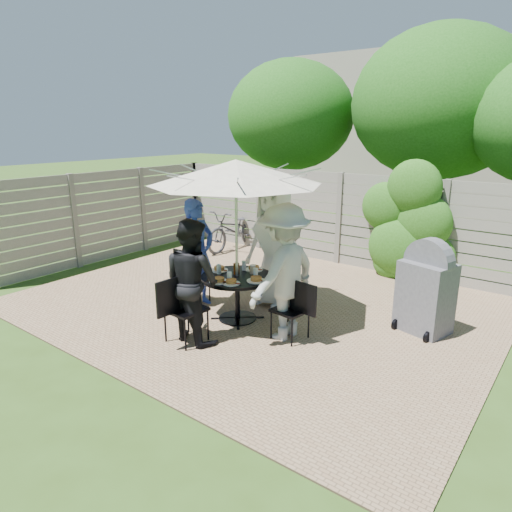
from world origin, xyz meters
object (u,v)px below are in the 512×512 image
Objects in this scene: plate_right at (256,280)px; bbq_grill at (426,290)px; plate_front at (219,280)px; person_right at (284,273)px; bicycle at (234,229)px; person_front at (192,281)px; glass_front at (229,277)px; plate_extra at (231,282)px; chair_back at (279,286)px; coffee_cup at (253,270)px; syrup_jug at (236,269)px; person_back at (274,244)px; umbrella at (236,172)px; glass_back at (244,266)px; chair_right at (291,322)px; chair_front at (186,323)px; person_left at (197,254)px; plate_back at (254,268)px; glass_right at (256,273)px; glass_left at (219,269)px; patio_table at (237,289)px; chair_left at (193,288)px; plate_left at (219,269)px.

bbq_grill reaches higher than plate_right.
plate_front is at bearing -139.19° from plate_right.
person_right is 1.02× the size of bicycle.
person_front reaches higher than glass_front.
person_right is 7.49× the size of plate_extra.
chair_back is 0.89m from coffee_cup.
plate_front is at bearing -85.86° from syrup_jug.
plate_front is at bearing -103.97° from coffee_cup.
bbq_grill is at bearing 14.45° from person_back.
umbrella is 1.41m from glass_back.
chair_right is at bearing 16.26° from plate_front.
person_left is at bearing 39.88° from chair_front.
person_left is at bearing -59.91° from bicycle.
syrup_jug is (-0.08, -0.30, 0.06)m from plate_back.
umbrella is 1.53m from person_left.
person_front is 1.39m from chair_right.
person_right is 6.92× the size of plate_back.
bbq_grill is (2.32, 1.17, -0.16)m from syrup_jug.
glass_left is at bearing -162.19° from glass_right.
syrup_jug is (-0.42, 0.08, 0.06)m from plate_right.
plate_back reaches higher than patio_table.
chair_left is 5.26× the size of syrup_jug.
plate_left is 1.08× the size of plate_extra.
chair_front is 6.65× the size of glass_front.
plate_front is 0.20× the size of bbq_grill.
person_front is (-0.13, -1.79, 0.55)m from chair_back.
bicycle is at bearing 128.97° from glass_front.
umbrella is 18.05× the size of glass_front.
plate_right is 0.37m from glass_front.
glass_left is 1.00× the size of glass_front.
person_left is 14.03× the size of coffee_cup.
patio_table is 7.85× the size of glass_left.
glass_front is at bearing -33.37° from plate_left.
plate_extra is at bearing -108.76° from person_front.
person_left is 1.39m from chair_front.
person_left is 12.03× the size of glass_front.
glass_back is (-0.11, -0.09, 0.05)m from plate_back.
glass_back is at bearing 4.09° from chair_front.
glass_right is at bearing 129.55° from plate_right.
coffee_cup is (0.38, 0.30, -0.01)m from glass_left.
chair_front is at bearing -90.80° from syrup_jug.
syrup_jug is at bearing -174.44° from glass_right.
person_back is 13.88× the size of glass_left.
glass_back is (-0.06, 0.63, 0.05)m from plate_front.
bicycle is (-2.64, 2.20, -0.51)m from person_back.
plate_front and plate_extra have the same top height.
chair_right reaches higher than plate_right.
glass_left is at bearing -70.30° from person_front.
glass_left is 0.11× the size of bbq_grill.
glass_right is (0.27, 0.09, 0.27)m from patio_table.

